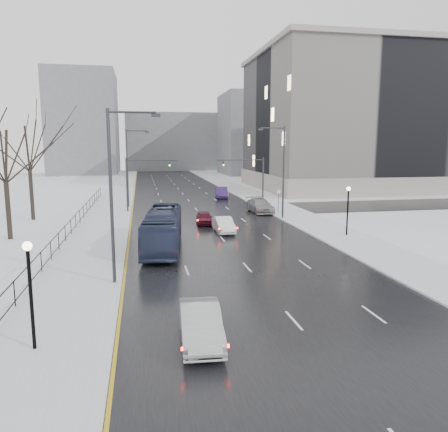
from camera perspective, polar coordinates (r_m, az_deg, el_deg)
road at (r=65.93m, az=-4.85°, el=2.25°), size 16.00×150.00×0.04m
cross_road at (r=54.12m, az=-3.53°, el=0.74°), size 130.00×10.00×0.04m
sidewalk_left at (r=65.69m, az=-14.00°, el=2.04°), size 5.00×150.00×0.16m
sidewalk_right at (r=67.80m, az=4.02°, el=2.51°), size 5.00×150.00×0.16m
park_strip at (r=66.92m, az=-22.15°, el=1.74°), size 14.00×150.00×0.12m
tree_park_d at (r=41.42m, az=-26.10°, el=-2.86°), size 8.75×8.75×12.50m
tree_park_e at (r=51.06m, az=-23.62°, el=-0.56°), size 9.45×9.45×13.50m
iron_fence at (r=36.36m, az=-20.53°, el=-2.62°), size 0.06×70.00×1.30m
streetlight_r_mid at (r=47.55m, az=7.52°, el=6.28°), size 2.95×0.25×10.00m
streetlight_l_near at (r=25.26m, az=-14.05°, el=3.53°), size 2.95×0.25×10.00m
streetlight_l_far at (r=57.17m, az=-12.30°, el=6.64°), size 2.95×0.25×10.00m
lamppost_l at (r=18.34m, az=-24.04°, el=-7.62°), size 0.36×0.36×4.28m
lamppost_r_mid at (r=39.64m, az=15.88°, el=1.55°), size 0.36×0.36×4.28m
mast_signal_right at (r=55.06m, az=4.05°, el=5.16°), size 6.10×0.33×6.50m
mast_signal_left at (r=53.25m, az=-11.44°, el=4.86°), size 6.10×0.33×6.50m
no_uturn_sign at (r=51.93m, az=7.15°, el=2.86°), size 0.60×0.06×2.70m
civic_building at (r=87.72m, az=17.97°, el=10.89°), size 41.00×31.00×24.80m
bldg_far_right at (r=125.05m, az=5.44°, el=10.57°), size 24.00×20.00×22.00m
bldg_far_left at (r=131.13m, az=-17.82°, el=11.43°), size 18.00×22.00×28.00m
bldg_far_center at (r=145.50m, az=-6.64°, el=9.57°), size 30.00×18.00×18.00m
sedan_left_near at (r=18.40m, az=-3.08°, el=-13.84°), size 1.85×4.70×1.52m
bus at (r=34.06m, az=-7.96°, el=-1.76°), size 3.78×11.16×3.05m
sedan_center_near at (r=44.40m, az=-2.58°, el=-0.24°), size 1.83×3.99×1.32m
sedan_right_near at (r=40.23m, az=-0.05°, el=-1.15°), size 1.56×4.35×1.43m
sedan_right_far at (r=52.39m, az=4.73°, el=1.37°), size 2.56×5.76×1.64m
sedan_right_distant at (r=66.58m, az=-0.33°, el=3.09°), size 2.44×5.26×1.67m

